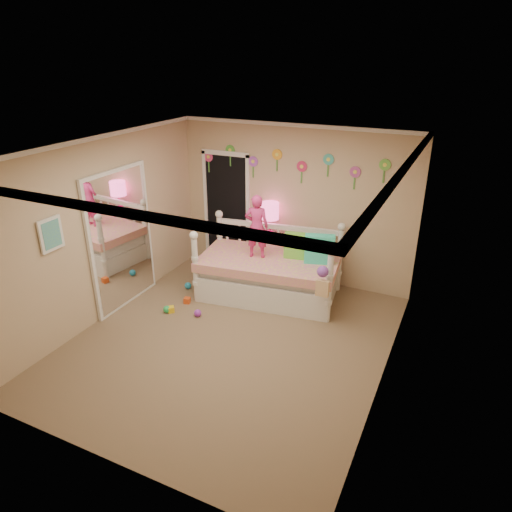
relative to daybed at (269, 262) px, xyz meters
The scene contains 18 objects.
floor 1.55m from the daybed, 87.26° to the right, with size 4.00×4.50×0.01m, color #7F684C.
ceiling 2.47m from the daybed, 87.26° to the right, with size 4.00×4.50×0.01m, color white.
back_wall 1.08m from the daybed, 85.19° to the left, with size 4.00×0.01×2.60m, color tan.
left_wall 2.51m from the daybed, 143.38° to the right, with size 0.01×4.50×2.60m, color tan.
right_wall 2.62m from the daybed, 34.75° to the right, with size 0.01×4.50×2.60m, color tan.
crown_molding 2.45m from the daybed, 87.26° to the right, with size 4.00×4.50×0.06m, color white, non-canonical shape.
daybed is the anchor object (origin of this frame).
pillow_turquoise 0.82m from the daybed, 11.87° to the left, with size 0.44×0.16×0.44m, color #2AD6AD.
pillow_lime 0.52m from the daybed, 25.10° to the left, with size 0.42×0.16×0.40m, color #73D13F.
child 0.60m from the daybed, 169.39° to the right, with size 0.36×0.24×1.00m, color #DF3281.
nightstand 0.73m from the daybed, 113.26° to the left, with size 0.41×0.31×0.68m, color white.
table_lamp 0.87m from the daybed, 113.26° to the left, with size 0.30×0.30×0.65m.
closet_doorway 1.49m from the daybed, 145.91° to the left, with size 0.90×0.04×2.07m, color black.
flower_decals 1.57m from the daybed, 91.53° to the left, with size 3.40×0.02×0.50m, color #B2668C, non-canonical shape.
mirror_closet 2.25m from the daybed, 149.03° to the right, with size 0.07×1.30×2.10m, color white.
wall_picture 3.16m from the daybed, 129.15° to the right, with size 0.05×0.34×0.42m, color white.
hanging_bag 1.19m from the daybed, 28.75° to the right, with size 0.20×0.16×0.36m, color beige, non-canonical shape.
toy_scatter 1.53m from the daybed, 136.21° to the right, with size 0.80×1.30×0.11m, color #996666, non-canonical shape.
Camera 1 is at (2.57, -4.62, 3.61)m, focal length 32.62 mm.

